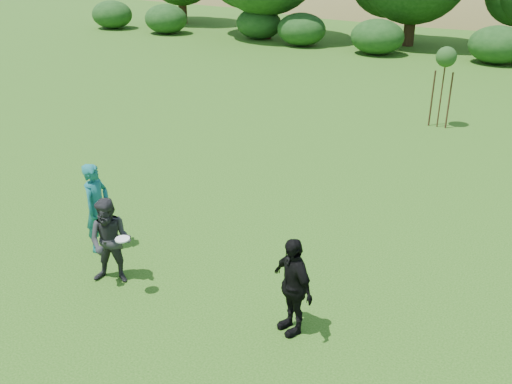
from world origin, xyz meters
TOP-DOWN VIEW (x-y plane):
  - ground at (0.00, 0.00)m, footprint 120.00×120.00m
  - player_teal at (-2.67, 0.81)m, footprint 0.59×0.80m
  - player_grey at (-1.52, -0.03)m, footprint 1.06×0.96m
  - player_black at (2.24, 0.34)m, footprint 1.14×0.92m
  - frisbee at (-0.97, -0.26)m, footprint 0.27×0.27m
  - sapling at (1.62, 13.32)m, footprint 0.70×0.70m

SIDE VIEW (x-z plane):
  - ground at x=0.00m, z-range 0.00..0.00m
  - player_grey at x=-1.52m, z-range 0.00..1.79m
  - player_black at x=2.24m, z-range 0.00..1.81m
  - player_teal at x=-2.67m, z-range 0.00..1.99m
  - frisbee at x=-0.97m, z-range 1.19..1.23m
  - sapling at x=1.62m, z-range 0.99..3.84m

